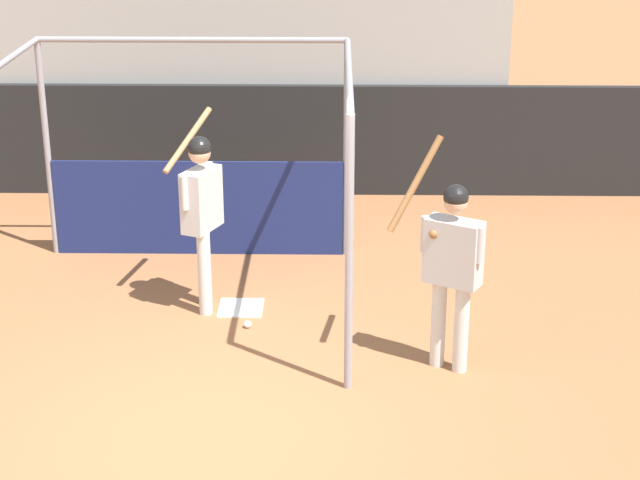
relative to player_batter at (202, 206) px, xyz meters
name	(u,v)px	position (x,y,z in m)	size (l,w,h in m)	color
ground_plane	(200,437)	(0.24, -2.43, -1.08)	(60.00, 60.00, 0.00)	#935B38
outfield_wall	(254,140)	(0.24, 3.62, -0.36)	(24.00, 0.12, 1.44)	black
bleacher_section	(263,32)	(0.24, 5.68, 0.67)	(6.50, 4.00, 3.52)	#9E9E99
batting_cage	(190,178)	(-0.23, 0.89, 0.00)	(3.35, 3.16, 2.45)	gray
home_plate	(241,308)	(0.35, -0.01, -1.07)	(0.44, 0.44, 0.02)	white
player_batter	(202,206)	(0.00, 0.00, 0.00)	(0.57, 0.93, 1.91)	silver
player_waiting	(452,259)	(2.30, -1.22, -0.04)	(0.85, 0.61, 2.05)	silver
baseball	(248,324)	(0.46, -0.45, -1.05)	(0.07, 0.07, 0.07)	white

